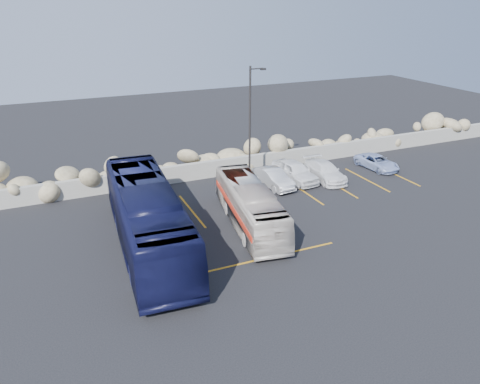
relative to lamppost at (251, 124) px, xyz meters
name	(u,v)px	position (x,y,z in m)	size (l,w,h in m)	color
ground	(284,256)	(-2.56, -9.50, -4.30)	(90.00, 90.00, 0.00)	black
seawall	(203,170)	(-2.56, 2.50, -3.70)	(60.00, 0.40, 1.20)	gray
riprap_pile	(197,156)	(-2.56, 3.70, -3.00)	(54.00, 2.80, 2.60)	#91825F
parking_lines	(306,200)	(2.09, -3.93, -4.29)	(18.16, 9.36, 0.01)	#C08016
lamppost	(251,124)	(0.00, 0.00, 0.00)	(1.14, 0.18, 8.00)	#2E2A29
vintage_bus	(250,206)	(-2.64, -5.66, -3.08)	(2.04, 8.70, 2.42)	beige
tour_coach	(148,217)	(-8.44, -5.88, -2.59)	(2.86, 12.24, 3.41)	#0F1134
car_a	(295,171)	(3.17, -0.62, -3.59)	(1.67, 4.14, 1.41)	white
car_b	(273,178)	(1.28, -0.99, -3.68)	(1.30, 3.72, 1.23)	#B4B4B9
car_c	(325,171)	(5.26, -1.24, -3.68)	(1.71, 4.21, 1.22)	white
car_d	(377,162)	(10.10, -0.89, -3.79)	(1.68, 3.65, 1.01)	#97A9D6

